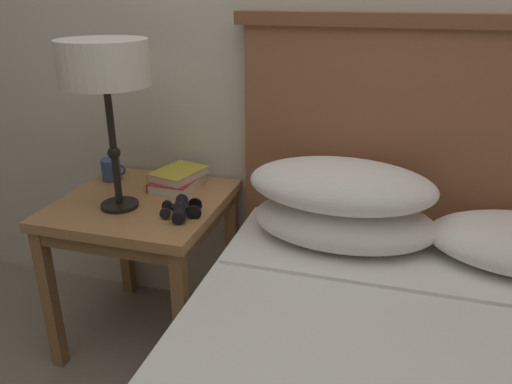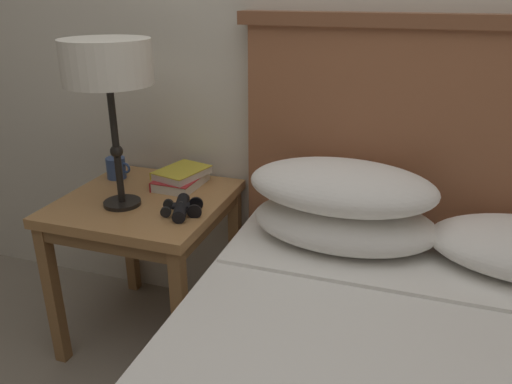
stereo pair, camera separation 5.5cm
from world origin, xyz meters
name	(u,v)px [view 1 (the left image)]	position (x,y,z in m)	size (l,w,h in m)	color
nightstand	(143,219)	(-0.70, 0.75, 0.52)	(0.58, 0.58, 0.60)	#AD7A47
table_lamp	(104,68)	(-0.74, 0.67, 1.08)	(0.29, 0.29, 0.57)	black
book_on_nightstand	(177,182)	(-0.62, 0.90, 0.62)	(0.16, 0.21, 0.04)	silver
book_stacked_on_top	(178,173)	(-0.62, 0.91, 0.65)	(0.19, 0.23, 0.03)	silver
binoculars_pair	(181,209)	(-0.50, 0.66, 0.62)	(0.16, 0.16, 0.05)	black
coffee_mug	(112,170)	(-0.90, 0.89, 0.64)	(0.10, 0.08, 0.08)	#334C84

